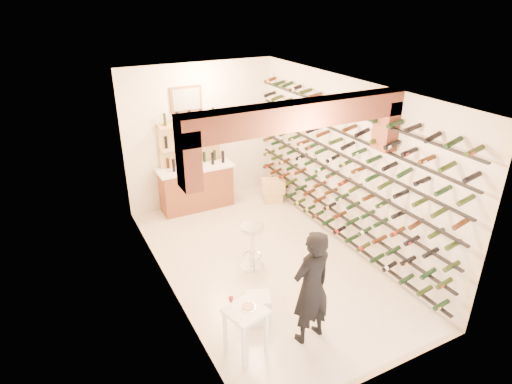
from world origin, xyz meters
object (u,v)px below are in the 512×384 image
person (311,287)px  wine_rack (337,170)px  white_stool (259,308)px  back_counter (197,186)px  tasting_table (245,317)px  chrome_barstool (252,244)px  crate_lower (273,197)px

person → wine_rack: bearing=-141.6°
white_stool → person: bearing=-54.2°
back_counter → person: person is taller
back_counter → tasting_table: size_ratio=1.95×
wine_rack → person: 2.81m
person → chrome_barstool: person is taller
crate_lower → white_stool: bearing=-122.5°
wine_rack → back_counter: wine_rack is taller
back_counter → chrome_barstool: bearing=-89.3°
crate_lower → wine_rack: bearing=-86.1°
wine_rack → chrome_barstool: bearing=-177.8°
chrome_barstool → person: bearing=-92.1°
wine_rack → white_stool: wine_rack is taller
back_counter → crate_lower: bearing=-17.9°
back_counter → white_stool: back_counter is taller
white_stool → chrome_barstool: bearing=66.9°
back_counter → white_stool: (-0.51, -3.98, -0.31)m
white_stool → chrome_barstool: (0.54, 1.27, 0.28)m
wine_rack → crate_lower: (-0.14, 2.10, -1.42)m
back_counter → wine_rack: bearing=-55.3°
tasting_table → chrome_barstool: tasting_table is taller
back_counter → chrome_barstool: back_counter is taller
wine_rack → tasting_table: 3.46m
back_counter → white_stool: 4.03m
white_stool → person: person is taller
back_counter → person: 4.65m
wine_rack → tasting_table: (-2.79, -1.81, -0.96)m
back_counter → chrome_barstool: size_ratio=1.97×
back_counter → chrome_barstool: (0.04, -2.72, -0.03)m
back_counter → white_stool: size_ratio=3.88×
chrome_barstool → tasting_table: bearing=-119.7°
wine_rack → crate_lower: wine_rack is taller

